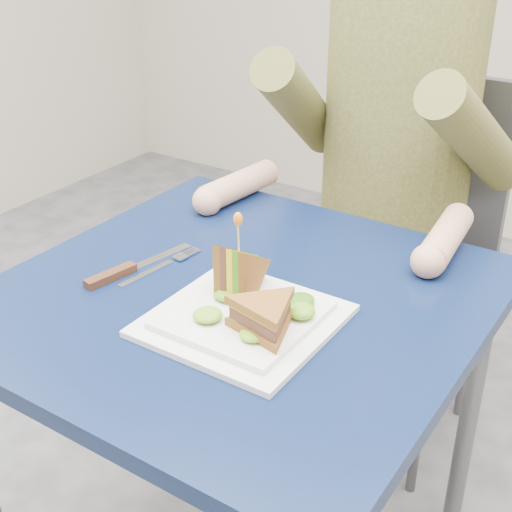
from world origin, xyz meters
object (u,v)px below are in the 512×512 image
Objects in this scene: diner at (398,98)px; fork at (159,267)px; sandwich_flat at (265,316)px; plate at (243,318)px; table at (240,333)px; chair at (403,237)px; sandwich_upright at (239,273)px; knife at (120,272)px.

diner reaches higher than fork.
sandwich_flat is at bearing -80.78° from diner.
sandwich_flat is (0.05, -0.02, 0.04)m from plate.
sandwich_flat is at bearing -41.04° from table.
sandwich_flat is at bearing -24.44° from plate.
chair reaches higher than table.
sandwich_upright is 0.23m from knife.
table is 0.18m from fork.
chair is at bearing 77.48° from fork.
table is 0.72m from chair.
fork is (-0.16, -0.61, -0.18)m from diner.
plate reaches higher than fork.
knife is at bearing -162.10° from table.
diner is at bearing 90.00° from table.
table is at bearing 17.90° from knife.
chair is 0.82m from knife.
sandwich_upright is at bearing -88.25° from diner.
sandwich_flat is (0.11, -0.10, 0.12)m from table.
plate is at bearing -51.69° from table.
chair is at bearing 91.48° from sandwich_upright.
knife is at bearing 178.07° from plate.
chair is at bearing 97.95° from sandwich_flat.
diner reaches higher than table.
plate is (0.06, -0.67, -0.18)m from diner.
fork is 0.07m from knife.
knife is at bearing -106.81° from diner.
diner is at bearing 75.27° from fork.
sandwich_flat is 0.29m from fork.
chair is at bearing 75.52° from knife.
fork is at bearing -175.61° from table.
diner is (-0.00, -0.11, 0.37)m from chair.
sandwich_flat reaches higher than knife.
sandwich_upright reaches higher than sandwich_flat.
sandwich_upright is 0.19m from fork.
sandwich_upright is (-0.09, 0.07, 0.01)m from sandwich_flat.
plate is at bearing -15.61° from fork.
fork is (-0.22, 0.06, -0.01)m from plate.
fork is (-0.18, 0.02, -0.05)m from sandwich_upright.
chair is 0.39m from diner.
sandwich_flat reaches higher than table.
sandwich_upright is at bearing -88.52° from chair.
table is 2.88× the size of plate.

